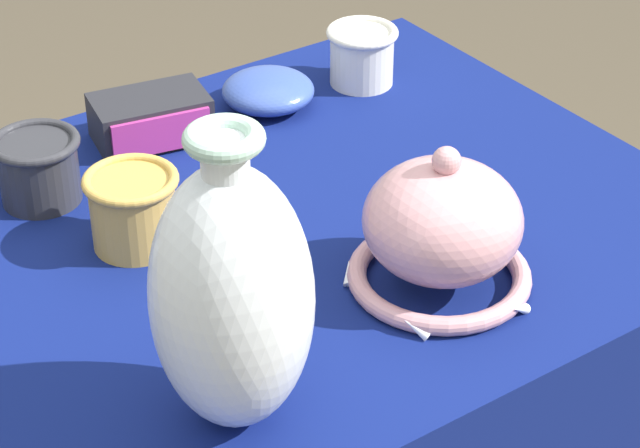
{
  "coord_description": "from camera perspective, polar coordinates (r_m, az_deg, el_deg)",
  "views": [
    {
      "loc": [
        -0.67,
        -1.06,
        1.63
      ],
      "look_at": [
        -0.07,
        -0.19,
        0.93
      ],
      "focal_mm": 70.0,
      "sensor_mm": 36.0,
      "label": 1
    }
  ],
  "objects": [
    {
      "name": "vase_tall_bulbous",
      "position": [
        1.14,
        -4.06,
        -3.33
      ],
      "size": [
        0.15,
        0.15,
        0.32
      ],
      "color": "white",
      "rests_on": "display_table"
    },
    {
      "name": "mosaic_tile_box",
      "position": [
        1.67,
        -7.73,
        4.8
      ],
      "size": [
        0.16,
        0.12,
        0.06
      ],
      "rotation": [
        0.0,
        0.0,
        -0.19
      ],
      "color": "#232328",
      "rests_on": "display_table"
    },
    {
      "name": "bowl_shallow_cobalt",
      "position": [
        1.75,
        -2.39,
        6.11
      ],
      "size": [
        0.13,
        0.13,
        0.05
      ],
      "primitive_type": "ellipsoid",
      "color": "#3851A8",
      "rests_on": "display_table"
    },
    {
      "name": "vase_dome_bell",
      "position": [
        1.37,
        5.6,
        -0.31
      ],
      "size": [
        0.21,
        0.22,
        0.18
      ],
      "color": "#D19399",
      "rests_on": "display_table"
    },
    {
      "name": "cup_wide_charcoal",
      "position": [
        1.56,
        -12.76,
        2.57
      ],
      "size": [
        0.11,
        0.11,
        0.09
      ],
      "color": "#2D2D33",
      "rests_on": "display_table"
    },
    {
      "name": "cup_wide_ivory",
      "position": [
        1.8,
        1.93,
        7.79
      ],
      "size": [
        0.1,
        0.1,
        0.08
      ],
      "color": "white",
      "rests_on": "display_table"
    },
    {
      "name": "cup_wide_ochre",
      "position": [
        1.45,
        -8.54,
        0.74
      ],
      "size": [
        0.11,
        0.11,
        0.09
      ],
      "color": "gold",
      "rests_on": "display_table"
    },
    {
      "name": "display_table",
      "position": [
        1.54,
        -1.54,
        -3.08
      ],
      "size": [
        0.98,
        0.78,
        0.8
      ],
      "color": "olive",
      "rests_on": "ground_plane"
    }
  ]
}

